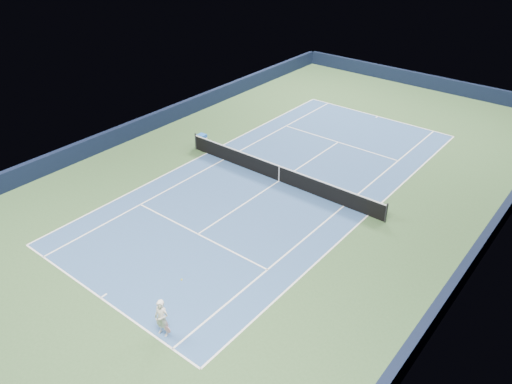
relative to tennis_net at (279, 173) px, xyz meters
The scene contains 19 objects.
ground 0.50m from the tennis_net, ahead, with size 40.00×40.00×0.00m, color #314F2B.
wall_far 19.83m from the tennis_net, 90.00° to the left, with size 22.00×0.35×1.10m, color black.
wall_right 10.83m from the tennis_net, ahead, with size 0.35×40.00×1.10m, color black.
wall_left 10.83m from the tennis_net, behind, with size 0.35×40.00×1.10m, color black.
court_surface 0.50m from the tennis_net, ahead, with size 10.97×23.77×0.01m, color #2D4D7E.
baseline_far 11.90m from the tennis_net, 90.00° to the left, with size 10.97×0.08×0.00m, color white.
baseline_near 11.90m from the tennis_net, 90.00° to the right, with size 10.97×0.08×0.00m, color white.
sideline_doubles_right 5.51m from the tennis_net, ahead, with size 0.08×23.77×0.00m, color white.
sideline_doubles_left 5.51m from the tennis_net, behind, with size 0.08×23.77×0.00m, color white.
sideline_singles_right 4.14m from the tennis_net, ahead, with size 0.08×23.77×0.00m, color white.
sideline_singles_left 4.14m from the tennis_net, behind, with size 0.08×23.77×0.00m, color white.
service_line_far 6.42m from the tennis_net, 90.00° to the left, with size 8.23×0.08×0.00m, color white.
service_line_near 6.42m from the tennis_net, 90.00° to the right, with size 8.23×0.08×0.00m, color white.
center_service_line 0.50m from the tennis_net, ahead, with size 0.08×12.80×0.00m, color white.
center_mark_far 11.75m from the tennis_net, 90.00° to the left, with size 0.08×0.30×0.00m, color white.
center_mark_near 11.75m from the tennis_net, 90.00° to the right, with size 0.08×0.30×0.00m, color white.
tennis_net is the anchor object (origin of this frame).
sponsor_cube 6.42m from the tennis_net, behind, with size 0.56×0.46×0.81m.
tennis_player 12.06m from the tennis_net, 73.85° to the right, with size 0.77×1.27×1.97m.
Camera 1 is at (13.99, -19.51, 13.79)m, focal length 35.00 mm.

